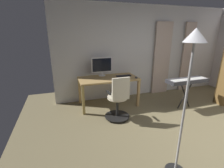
{
  "coord_description": "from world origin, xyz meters",
  "views": [
    {
      "loc": [
        2.51,
        1.72,
        1.86
      ],
      "look_at": [
        1.46,
        -1.5,
        0.78
      ],
      "focal_mm": 25.9,
      "sensor_mm": 36.0,
      "label": 1
    }
  ],
  "objects": [
    {
      "name": "ground_plane",
      "position": [
        0.0,
        0.0,
        0.0
      ],
      "size": [
        7.05,
        7.05,
        0.0
      ],
      "primitive_type": "plane",
      "color": "#756949"
    },
    {
      "name": "piano_keyboard",
      "position": [
        -0.44,
        -1.32,
        0.71
      ],
      "size": [
        1.07,
        0.33,
        0.79
      ],
      "rotation": [
        0.0,
        0.0,
        0.01
      ],
      "color": "black",
      "rests_on": "ground"
    },
    {
      "name": "computer_keyboard",
      "position": [
        0.93,
        -2.11,
        0.76
      ],
      "size": [
        0.39,
        0.13,
        0.02
      ],
      "primitive_type": "cube",
      "color": "black",
      "rests_on": "desk"
    },
    {
      "name": "computer_monitor",
      "position": [
        1.46,
        -2.34,
        1.03
      ],
      "size": [
        0.55,
        0.18,
        0.49
      ],
      "color": "white",
      "rests_on": "desk"
    },
    {
      "name": "floor_lamp",
      "position": [
        1.12,
        0.31,
        1.45
      ],
      "size": [
        0.28,
        0.28,
        1.91
      ],
      "color": "black",
      "rests_on": "ground"
    },
    {
      "name": "computer_mouse",
      "position": [
        0.7,
        -1.83,
        0.77
      ],
      "size": [
        0.06,
        0.1,
        0.04
      ],
      "primitive_type": "ellipsoid",
      "color": "#333338",
      "rests_on": "desk"
    },
    {
      "name": "desk",
      "position": [
        1.36,
        -2.1,
        0.66
      ],
      "size": [
        1.5,
        0.73,
        0.75
      ],
      "color": "tan",
      "rests_on": "ground"
    },
    {
      "name": "back_room_partition",
      "position": [
        0.0,
        -2.61,
        1.3
      ],
      "size": [
        5.42,
        0.1,
        2.6
      ],
      "primitive_type": "cube",
      "color": "silver",
      "rests_on": "ground"
    },
    {
      "name": "curtain_left_panel",
      "position": [
        -1.43,
        -2.5,
        1.08
      ],
      "size": [
        0.38,
        0.06,
        2.16
      ],
      "primitive_type": "cube",
      "color": "#C2AC9C",
      "rests_on": "ground"
    },
    {
      "name": "curtain_right_panel",
      "position": [
        -0.48,
        -2.5,
        1.08
      ],
      "size": [
        0.55,
        0.06,
        2.16
      ],
      "primitive_type": "cube",
      "color": "#C2AC9C",
      "rests_on": "ground"
    },
    {
      "name": "office_chair",
      "position": [
        1.37,
        -1.3,
        0.46
      ],
      "size": [
        0.56,
        0.56,
        1.0
      ],
      "rotation": [
        0.0,
        0.0,
        3.15
      ],
      "color": "black",
      "rests_on": "ground"
    }
  ]
}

